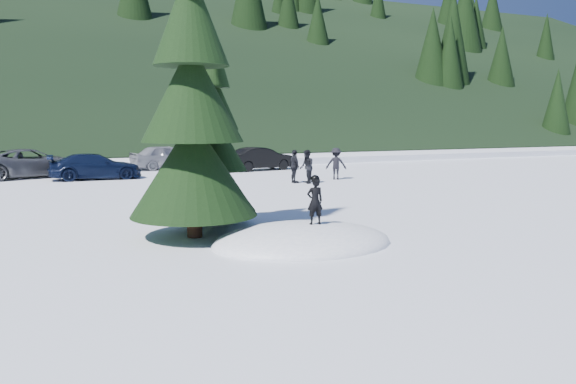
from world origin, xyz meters
name	(u,v)px	position (x,y,z in m)	size (l,w,h in m)	color
ground	(303,243)	(0.00, 0.00, 0.00)	(200.00, 200.00, 0.00)	white
snow_mound	(303,243)	(0.00, 0.00, 0.00)	(4.48, 3.52, 0.96)	white
forest_hillside	(93,32)	(0.00, 54.00, 12.50)	(200.00, 60.00, 25.00)	black
spruce_tall	(192,105)	(-2.20, 1.80, 3.32)	(3.20, 3.20, 8.60)	black
spruce_short	(216,151)	(-1.20, 3.20, 2.10)	(2.20, 2.20, 5.37)	black
child_skier	(315,201)	(0.25, -0.14, 1.04)	(0.41, 0.27, 1.11)	black
adult_0	(307,167)	(5.65, 11.60, 0.79)	(0.77, 0.60, 1.59)	black
adult_1	(294,166)	(5.21, 12.04, 0.79)	(0.93, 0.39, 1.58)	black
adult_2	(336,164)	(7.80, 12.69, 0.79)	(1.03, 0.59, 1.59)	black
car_2	(31,163)	(-6.22, 19.94, 0.75)	(2.48, 5.39, 1.50)	#46474D
car_3	(95,166)	(-3.26, 17.62, 0.65)	(1.82, 4.47, 1.30)	black
car_4	(167,157)	(1.24, 22.16, 0.75)	(1.76, 4.38, 1.49)	gray
car_5	(261,159)	(6.22, 19.14, 0.69)	(1.45, 4.16, 1.37)	black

